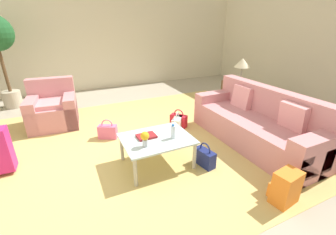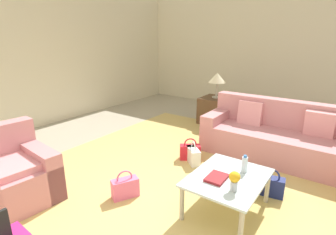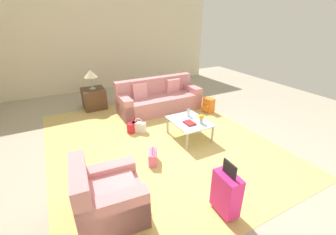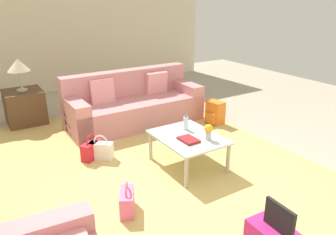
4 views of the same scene
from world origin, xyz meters
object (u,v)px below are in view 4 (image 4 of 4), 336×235
Objects in this scene: coffee_table at (188,140)px; flower_vase at (209,130)px; coffee_table_book at (189,140)px; side_table at (25,107)px; handbag_red at (91,150)px; handbag_navy at (182,136)px; backpack_orange at (215,113)px; handbag_pink at (127,201)px; table_lamp at (18,66)px; water_bottle at (186,123)px; couch at (133,106)px; handbag_white at (101,150)px.

flower_vase is (-0.22, -0.15, 0.18)m from coffee_table.
side_table reaches higher than coffee_table_book.
coffee_table_book is at bearing -137.32° from handbag_red.
handbag_navy is 1.00× the size of handbag_red.
backpack_orange is at bearing -122.85° from side_table.
handbag_red is 1.35m from handbag_pink.
table_lamp is at bearing 57.15° from backpack_orange.
flower_vase reaches higher than handbag_pink.
water_bottle is at bearing -148.39° from side_table.
water_bottle is at bearing 180.00° from couch.
backpack_orange is (1.22, -1.14, -0.36)m from flower_vase.
coffee_table reaches higher than handbag_navy.
handbag_white is (0.59, 0.99, -0.39)m from water_bottle.
water_bottle is 0.60m from handbag_navy.
water_bottle is 0.37× the size of table_lamp.
coffee_table_book is 0.72× the size of handbag_red.
handbag_white is 0.89× the size of backpack_orange.
handbag_pink is at bearing 101.39° from flower_vase.
coffee_table_book reaches higher than handbag_pink.
coffee_table is 1.51× the size of side_table.
handbag_navy is at bearing -140.55° from side_table.
handbag_white and handbag_red have the same top height.
coffee_table_book is at bearing 150.64° from water_bottle.
table_lamp is 3.42m from backpack_orange.
side_table is (1.01, 1.60, -0.02)m from couch.
water_bottle reaches higher than coffee_table.
coffee_table is 1.22m from handbag_pink.
handbag_pink is (-1.26, 0.21, 0.00)m from handbag_white.
water_bottle is at bearing -148.39° from table_lamp.
handbag_navy is at bearing -28.36° from water_bottle.
coffee_table_book is 0.27m from flower_vase.
table_lamp is at bearing 57.85° from couch.
couch is 1.42m from handbag_white.
side_table reaches higher than coffee_table.
table_lamp is (1.01, 1.60, 0.70)m from couch.
couch is 1.44m from backpack_orange.
handbag_navy is at bearing -140.55° from table_lamp.
coffee_table_book is (-0.12, 0.08, 0.07)m from coffee_table.
couch reaches higher than coffee_table.
coffee_table is 4.59× the size of flower_vase.
couch reaches higher than handbag_red.
backpack_orange is (1.12, -1.37, -0.25)m from coffee_table_book.
handbag_white is at bearing 40.34° from coffee_table_book.
coffee_table_book is 0.47× the size of table_lamp.
handbag_white is (1.01, 1.04, -0.42)m from flower_vase.
backpack_orange is (-1.80, -2.79, -0.10)m from side_table.
handbag_pink is (-1.07, 1.42, 0.00)m from handbag_navy.
handbag_red is at bearing 93.08° from backpack_orange.
coffee_table_book reaches higher than backpack_orange.
coffee_table is 2.63× the size of handbag_pink.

